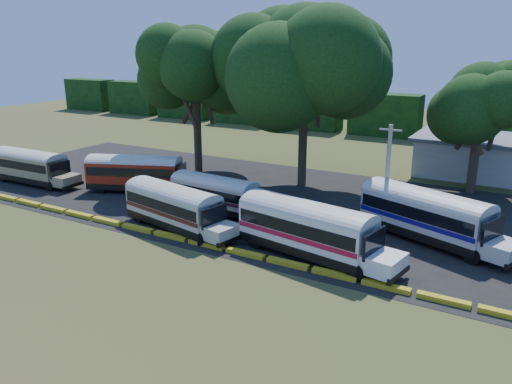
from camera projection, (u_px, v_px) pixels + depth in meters
The scene contains 14 objects.
ground at pixel (179, 247), 32.92m from camera, with size 160.00×160.00×0.00m, color #35501A.
asphalt_strip at pixel (276, 201), 42.43m from camera, with size 64.00×24.00×0.02m, color black.
curb at pixel (188, 240), 33.71m from camera, with size 53.70×0.45×0.30m.
treeline_backdrop at pixel (385, 115), 72.00m from camera, with size 130.00×4.00×6.00m.
bus_beige at pixel (30, 165), 47.36m from camera, with size 9.89×2.68×3.23m.
bus_red at pixel (137, 171), 44.77m from camera, with size 10.35×6.10×3.34m.
bus_cream_west at pixel (175, 205), 35.72m from camera, with size 10.12×4.34×3.23m.
bus_cream_east at pixel (216, 192), 39.32m from camera, with size 9.07×2.90×2.93m.
bus_white_red at pixel (309, 226), 30.99m from camera, with size 11.08×4.47×3.55m.
bus_white_blue at pixel (428, 213), 33.46m from camera, with size 11.00×6.37×3.54m.
tree_west at pixel (195, 65), 49.32m from camera, with size 10.32×10.32×14.71m.
tree_center at pixel (305, 56), 44.06m from camera, with size 12.19×12.19×16.36m.
tree_east at pixel (482, 98), 42.54m from camera, with size 8.05×8.05×11.50m.
utility_pole at pixel (387, 174), 36.31m from camera, with size 1.60×0.30×7.40m.
Camera 1 is at (19.52, -23.96, 12.94)m, focal length 35.00 mm.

